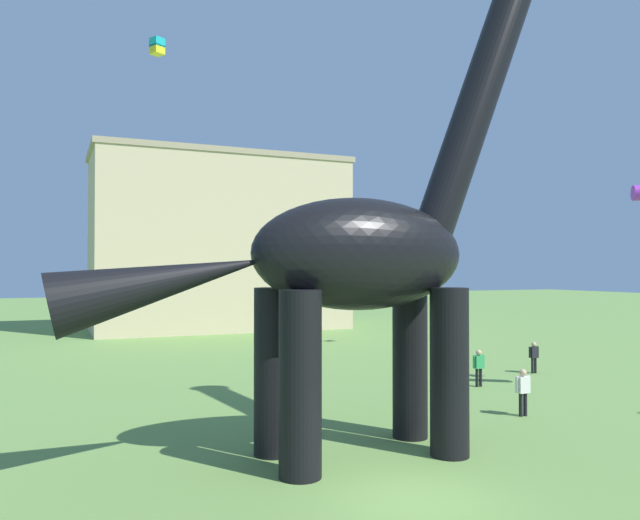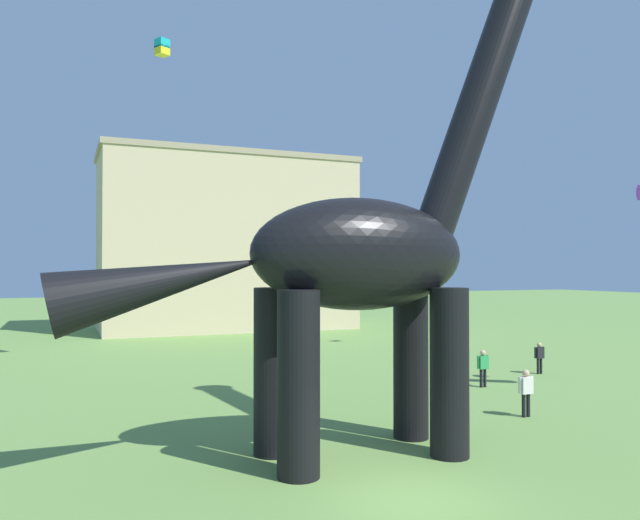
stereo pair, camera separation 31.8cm
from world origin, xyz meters
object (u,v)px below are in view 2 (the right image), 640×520
person_photographer (526,388)px  kite_mid_right (162,47)px  person_strolling_adult (483,365)px  dinosaur_sculpture (358,254)px  person_near_flyer (539,355)px  kite_trailing (466,181)px  kite_near_low (489,63)px

person_photographer → kite_mid_right: bearing=-157.1°
person_strolling_adult → dinosaur_sculpture: bearing=49.2°
dinosaur_sculpture → person_near_flyer: size_ratio=9.94×
person_near_flyer → kite_trailing: kite_trailing is taller
dinosaur_sculpture → person_strolling_adult: 13.26m
dinosaur_sculpture → person_strolling_adult: dinosaur_sculpture is taller
kite_near_low → kite_mid_right: bearing=149.6°
person_photographer → person_near_flyer: 10.20m
dinosaur_sculpture → kite_trailing: size_ratio=15.22×
person_strolling_adult → person_near_flyer: size_ratio=1.05×
person_near_flyer → kite_mid_right: size_ratio=1.92×
dinosaur_sculpture → person_near_flyer: bearing=57.2°
kite_near_low → person_strolling_adult: bearing=-138.2°
dinosaur_sculpture → kite_trailing: (16.98, 18.15, 5.56)m
dinosaur_sculpture → person_photographer: bearing=39.5°
kite_mid_right → kite_near_low: bearing=-30.4°
kite_trailing → kite_near_low: kite_near_low is taller
kite_trailing → kite_near_low: bearing=-120.2°
dinosaur_sculpture → kite_mid_right: (-3.28, 16.97, 11.38)m
person_strolling_adult → person_near_flyer: (5.03, 1.87, -0.05)m
person_photographer → person_near_flyer: (7.19, 7.23, -0.06)m
dinosaur_sculpture → kite_near_low: (11.30, 8.41, 9.77)m
person_strolling_adult → kite_mid_right: bearing=-22.9°
dinosaur_sculpture → kite_mid_right: size_ratio=19.08×
person_photographer → person_strolling_adult: (2.16, 5.36, -0.02)m
person_photographer → kite_trailing: kite_trailing is taller
kite_trailing → kite_mid_right: 21.11m
person_photographer → kite_trailing: 21.38m
person_photographer → kite_trailing: (9.15, 16.27, 10.42)m
person_strolling_adult → kite_near_low: size_ratio=2.59×
person_strolling_adult → kite_mid_right: (-13.27, 9.73, 16.25)m
person_near_flyer → kite_mid_right: (-18.30, 7.86, 16.30)m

